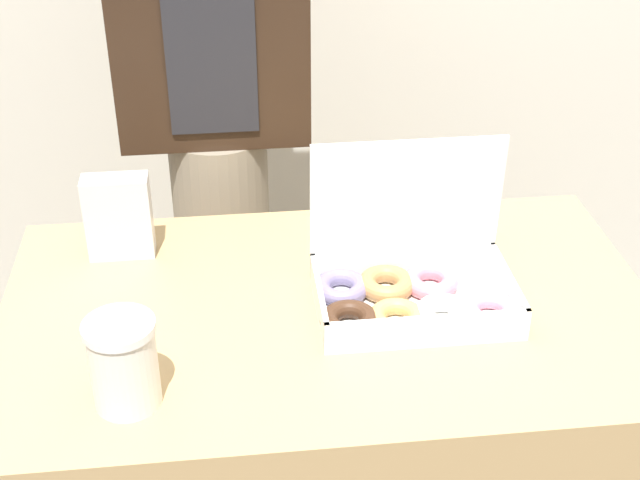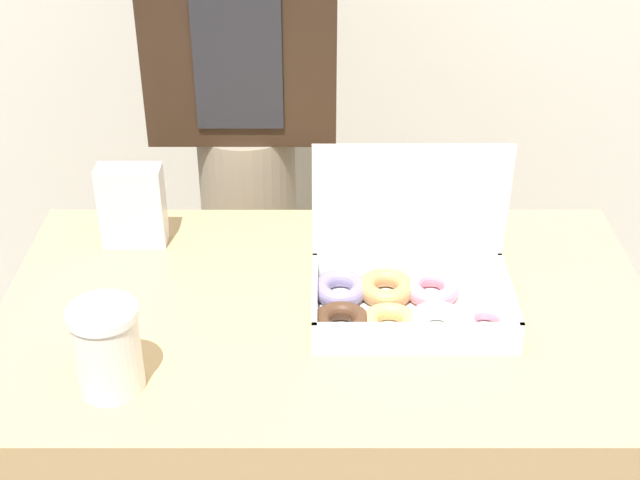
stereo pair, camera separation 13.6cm
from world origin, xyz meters
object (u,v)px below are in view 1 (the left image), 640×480
coffee_cup (124,363)px  napkin_holder (119,217)px  donut_box (408,287)px  person_customer (214,94)px

coffee_cup → napkin_holder: 0.39m
coffee_cup → napkin_holder: (-0.04, 0.38, 0.01)m
donut_box → person_customer: 0.64m
napkin_holder → person_customer: 0.40m
coffee_cup → person_customer: size_ratio=0.08×
napkin_holder → person_customer: bearing=64.4°
donut_box → napkin_holder: bearing=155.2°
coffee_cup → napkin_holder: napkin_holder is taller
coffee_cup → napkin_holder: size_ratio=0.89×
coffee_cup → person_customer: bearing=79.7°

